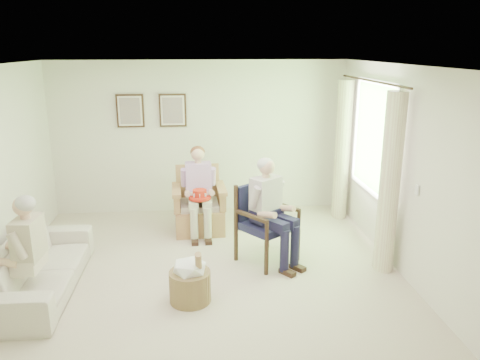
{
  "coord_description": "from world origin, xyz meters",
  "views": [
    {
      "loc": [
        -0.06,
        -5.19,
        2.81
      ],
      "look_at": [
        0.51,
        0.93,
        1.05
      ],
      "focal_mm": 35.0,
      "sensor_mm": 36.0,
      "label": 1
    }
  ],
  "objects_px": {
    "wood_armchair": "(266,219)",
    "red_hat": "(200,195)",
    "wicker_armchair": "(199,211)",
    "person_dark": "(269,204)",
    "person_wicker": "(199,185)",
    "sofa": "(40,267)",
    "person_sofa": "(24,247)",
    "hatbox": "(190,280)"
  },
  "relations": [
    {
      "from": "person_sofa",
      "to": "hatbox",
      "type": "height_order",
      "value": "person_sofa"
    },
    {
      "from": "wicker_armchair",
      "to": "person_sofa",
      "type": "relative_size",
      "value": 0.79
    },
    {
      "from": "sofa",
      "to": "person_sofa",
      "type": "height_order",
      "value": "person_sofa"
    },
    {
      "from": "person_sofa",
      "to": "wicker_armchair",
      "type": "bearing_deg",
      "value": 141.94
    },
    {
      "from": "sofa",
      "to": "hatbox",
      "type": "relative_size",
      "value": 2.99
    },
    {
      "from": "wood_armchair",
      "to": "person_sofa",
      "type": "xyz_separation_m",
      "value": [
        -2.8,
        -1.03,
        0.15
      ]
    },
    {
      "from": "wood_armchair",
      "to": "hatbox",
      "type": "xyz_separation_m",
      "value": [
        -1.03,
        -1.07,
        -0.3
      ]
    },
    {
      "from": "sofa",
      "to": "wicker_armchair",
      "type": "bearing_deg",
      "value": -47.27
    },
    {
      "from": "wood_armchair",
      "to": "hatbox",
      "type": "bearing_deg",
      "value": -171.33
    },
    {
      "from": "person_wicker",
      "to": "hatbox",
      "type": "height_order",
      "value": "person_wicker"
    },
    {
      "from": "wood_armchair",
      "to": "person_dark",
      "type": "xyz_separation_m",
      "value": [
        -0.0,
        -0.17,
        0.26
      ]
    },
    {
      "from": "sofa",
      "to": "hatbox",
      "type": "bearing_deg",
      "value": -103.44
    },
    {
      "from": "person_dark",
      "to": "person_sofa",
      "type": "height_order",
      "value": "person_dark"
    },
    {
      "from": "sofa",
      "to": "wood_armchair",
      "type": "bearing_deg",
      "value": -77.03
    },
    {
      "from": "wicker_armchair",
      "to": "wood_armchair",
      "type": "height_order",
      "value": "wood_armchair"
    },
    {
      "from": "person_dark",
      "to": "wood_armchair",
      "type": "bearing_deg",
      "value": 52.49
    },
    {
      "from": "red_hat",
      "to": "hatbox",
      "type": "distance_m",
      "value": 1.89
    },
    {
      "from": "wood_armchair",
      "to": "person_sofa",
      "type": "height_order",
      "value": "person_sofa"
    },
    {
      "from": "sofa",
      "to": "hatbox",
      "type": "distance_m",
      "value": 1.82
    },
    {
      "from": "wicker_armchair",
      "to": "person_sofa",
      "type": "xyz_separation_m",
      "value": [
        -1.9,
        -2.13,
        0.4
      ]
    },
    {
      "from": "sofa",
      "to": "person_wicker",
      "type": "relative_size",
      "value": 1.56
    },
    {
      "from": "wicker_armchair",
      "to": "wood_armchair",
      "type": "distance_m",
      "value": 1.45
    },
    {
      "from": "wood_armchair",
      "to": "hatbox",
      "type": "height_order",
      "value": "wood_armchair"
    },
    {
      "from": "person_sofa",
      "to": "hatbox",
      "type": "xyz_separation_m",
      "value": [
        1.77,
        -0.04,
        -0.45
      ]
    },
    {
      "from": "wicker_armchair",
      "to": "person_wicker",
      "type": "xyz_separation_m",
      "value": [
        -0.0,
        -0.13,
        0.46
      ]
    },
    {
      "from": "wicker_armchair",
      "to": "person_dark",
      "type": "relative_size",
      "value": 0.72
    },
    {
      "from": "wicker_armchair",
      "to": "sofa",
      "type": "distance_m",
      "value": 2.58
    },
    {
      "from": "wood_armchair",
      "to": "person_wicker",
      "type": "bearing_deg",
      "value": 95.17
    },
    {
      "from": "wicker_armchair",
      "to": "sofa",
      "type": "height_order",
      "value": "wicker_armchair"
    },
    {
      "from": "person_wicker",
      "to": "sofa",
      "type": "bearing_deg",
      "value": -142.27
    },
    {
      "from": "wood_armchair",
      "to": "red_hat",
      "type": "distance_m",
      "value": 1.18
    },
    {
      "from": "wood_armchair",
      "to": "sofa",
      "type": "height_order",
      "value": "wood_armchair"
    },
    {
      "from": "person_wicker",
      "to": "red_hat",
      "type": "xyz_separation_m",
      "value": [
        0.01,
        -0.21,
        -0.1
      ]
    },
    {
      "from": "wood_armchair",
      "to": "person_dark",
      "type": "bearing_deg",
      "value": -127.51
    },
    {
      "from": "person_dark",
      "to": "hatbox",
      "type": "relative_size",
      "value": 2.02
    },
    {
      "from": "wicker_armchair",
      "to": "red_hat",
      "type": "xyz_separation_m",
      "value": [
        0.01,
        -0.34,
        0.36
      ]
    },
    {
      "from": "wood_armchair",
      "to": "hatbox",
      "type": "distance_m",
      "value": 1.51
    },
    {
      "from": "person_dark",
      "to": "hatbox",
      "type": "height_order",
      "value": "person_dark"
    },
    {
      "from": "person_sofa",
      "to": "red_hat",
      "type": "bearing_deg",
      "value": 136.79
    },
    {
      "from": "person_wicker",
      "to": "red_hat",
      "type": "distance_m",
      "value": 0.23
    },
    {
      "from": "wood_armchair",
      "to": "sofa",
      "type": "distance_m",
      "value": 2.88
    },
    {
      "from": "red_hat",
      "to": "hatbox",
      "type": "height_order",
      "value": "red_hat"
    }
  ]
}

